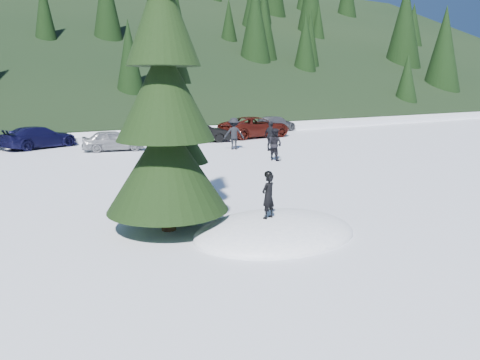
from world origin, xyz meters
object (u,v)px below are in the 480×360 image
spruce_short (179,144)px  adult_1 (271,136)px  car_6 (255,127)px  spruce_tall (165,105)px  child_skier (268,196)px  car_7 (275,124)px  adult_2 (234,134)px  car_5 (201,133)px  adult_0 (275,144)px  car_4 (114,140)px  car_3 (40,137)px

spruce_short → adult_1: (10.31, 9.50, -1.23)m
spruce_short → car_6: 21.20m
spruce_tall → child_skier: bearing=-43.6°
spruce_short → car_7: (17.52, 18.80, -1.46)m
adult_2 → spruce_tall: bearing=80.4°
spruce_tall → car_5: bearing=59.8°
adult_0 → child_skier: bearing=128.8°
adult_1 → car_4: adult_1 is taller
spruce_short → car_6: bearing=49.6°
car_4 → car_7: car_7 is taller
car_3 → car_4: 5.02m
adult_1 → car_7: size_ratio=0.39×
adult_0 → adult_2: bearing=-18.9°
adult_2 → child_skier: bearing=89.7°
child_skier → adult_2: 16.57m
adult_0 → car_7: (9.06, 12.20, -0.18)m
spruce_tall → adult_1: size_ratio=4.92×
car_4 → car_7: size_ratio=0.81×
car_5 → car_6: (4.84, 0.56, 0.11)m
child_skier → car_3: (-1.82, 21.45, -0.39)m
car_5 → car_7: size_ratio=0.90×
car_7 → car_4: bearing=86.8°
adult_0 → car_3: bearing=25.1°
car_4 → car_5: (6.30, 0.98, 0.05)m
spruce_tall → car_4: (3.57, 15.97, -2.71)m
adult_0 → spruce_short: bearing=114.2°
adult_0 → car_5: size_ratio=0.41×
spruce_short → adult_2: size_ratio=2.83×
adult_0 → car_4: bearing=22.7°
adult_1 → car_6: bearing=-33.2°
spruce_tall → child_skier: size_ratio=7.44×
car_7 → spruce_short: bearing=118.0°
spruce_tall → car_4: 16.59m
spruce_short → adult_0: size_ratio=3.24×
spruce_tall → spruce_short: (1.00, 1.40, -1.22)m
spruce_tall → car_7: bearing=47.5°
spruce_short → adult_0: 10.81m
adult_1 → car_7: adult_1 is taller
spruce_tall → adult_1: bearing=43.9°
child_skier → spruce_short: bearing=-89.2°
spruce_short → adult_0: bearing=37.9°
car_6 → car_3: bearing=78.4°
car_6 → car_7: car_6 is taller
adult_1 → car_3: (-11.20, 8.71, -0.20)m
spruce_tall → car_4: spruce_tall is taller
adult_1 → car_3: size_ratio=0.38×
spruce_tall → car_7: (18.52, 20.20, -2.67)m
child_skier → car_7: 27.59m
car_6 → spruce_tall: bearing=136.6°
car_4 → car_5: car_5 is taller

